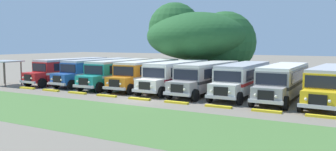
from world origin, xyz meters
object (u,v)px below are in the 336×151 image
(parked_bus_slot_1, at_px, (98,70))
(parked_bus_slot_8, at_px, (332,83))
(parked_bus_slot_5, at_px, (208,76))
(waiting_shelter, at_px, (4,63))
(parked_bus_slot_2, at_px, (120,72))
(broad_shade_tree, at_px, (202,37))
(parked_bus_slot_7, at_px, (283,80))
(parked_bus_slot_0, at_px, (71,69))
(parked_bus_slot_6, at_px, (243,78))
(parked_bus_slot_4, at_px, (177,74))
(parked_bus_slot_3, at_px, (147,73))

(parked_bus_slot_1, xyz_separation_m, parked_bus_slot_8, (23.98, -0.68, 0.00))
(parked_bus_slot_5, distance_m, waiting_shelter, 22.39)
(parked_bus_slot_2, bearing_deg, broad_shade_tree, 150.27)
(parked_bus_slot_1, distance_m, parked_bus_slot_5, 13.51)
(parked_bus_slot_5, height_order, parked_bus_slot_7, same)
(parked_bus_slot_1, bearing_deg, parked_bus_slot_8, 91.38)
(parked_bus_slot_8, bearing_deg, parked_bus_slot_0, -86.17)
(parked_bus_slot_6, distance_m, waiting_shelter, 25.65)
(parked_bus_slot_0, bearing_deg, parked_bus_slot_5, 94.20)
(parked_bus_slot_5, distance_m, parked_bus_slot_6, 3.32)
(parked_bus_slot_7, height_order, broad_shade_tree, broad_shade_tree)
(parked_bus_slot_0, height_order, parked_bus_slot_4, same)
(parked_bus_slot_4, height_order, parked_bus_slot_7, same)
(parked_bus_slot_6, relative_size, parked_bus_slot_7, 1.00)
(parked_bus_slot_4, relative_size, broad_shade_tree, 0.83)
(parked_bus_slot_1, height_order, parked_bus_slot_8, same)
(parked_bus_slot_5, distance_m, parked_bus_slot_8, 10.48)
(parked_bus_slot_6, bearing_deg, parked_bus_slot_5, -86.92)
(parked_bus_slot_4, bearing_deg, broad_shade_tree, -170.60)
(parked_bus_slot_1, height_order, waiting_shelter, parked_bus_slot_1)
(parked_bus_slot_1, xyz_separation_m, parked_bus_slot_5, (13.51, -0.31, 0.00))
(parked_bus_slot_6, bearing_deg, broad_shade_tree, -139.97)
(parked_bus_slot_0, distance_m, parked_bus_slot_6, 20.51)
(parked_bus_slot_7, bearing_deg, parked_bus_slot_8, 86.58)
(broad_shade_tree, bearing_deg, parked_bus_slot_8, -33.51)
(parked_bus_slot_2, height_order, parked_bus_slot_7, same)
(parked_bus_slot_2, distance_m, parked_bus_slot_4, 6.83)
(parked_bus_slot_3, distance_m, parked_bus_slot_7, 13.68)
(parked_bus_slot_4, bearing_deg, parked_bus_slot_5, 87.25)
(parked_bus_slot_1, xyz_separation_m, waiting_shelter, (-8.14, -5.94, 0.87))
(parked_bus_slot_0, height_order, broad_shade_tree, broad_shade_tree)
(parked_bus_slot_3, height_order, parked_bus_slot_4, same)
(parked_bus_slot_6, bearing_deg, parked_bus_slot_7, 84.49)
(parked_bus_slot_7, bearing_deg, parked_bus_slot_3, -91.12)
(parked_bus_slot_5, relative_size, parked_bus_slot_8, 0.99)
(parked_bus_slot_0, xyz_separation_m, parked_bus_slot_6, (20.51, 0.35, 0.00))
(waiting_shelter, bearing_deg, parked_bus_slot_2, 26.14)
(parked_bus_slot_0, bearing_deg, parked_bus_slot_3, 96.44)
(parked_bus_slot_0, xyz_separation_m, parked_bus_slot_4, (13.86, 0.31, 0.00))
(parked_bus_slot_3, xyz_separation_m, parked_bus_slot_4, (3.53, -0.18, 0.00))
(parked_bus_slot_3, bearing_deg, parked_bus_slot_6, 87.42)
(parked_bus_slot_1, relative_size, parked_bus_slot_2, 1.00)
(parked_bus_slot_5, height_order, waiting_shelter, parked_bus_slot_5)
(parked_bus_slot_5, xyz_separation_m, parked_bus_slot_8, (10.47, -0.37, 0.00))
(parked_bus_slot_2, relative_size, parked_bus_slot_4, 1.00)
(parked_bus_slot_1, relative_size, parked_bus_slot_3, 1.00)
(parked_bus_slot_0, relative_size, parked_bus_slot_8, 1.00)
(parked_bus_slot_0, bearing_deg, parked_bus_slot_8, 93.27)
(broad_shade_tree, height_order, waiting_shelter, broad_shade_tree)
(parked_bus_slot_0, xyz_separation_m, parked_bus_slot_7, (24.00, 0.04, 0.00))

